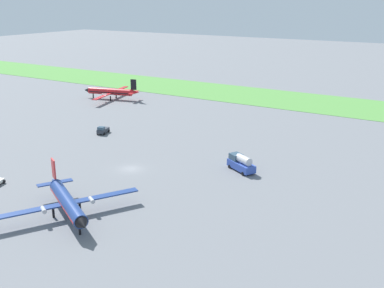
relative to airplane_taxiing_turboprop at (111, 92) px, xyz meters
name	(u,v)px	position (x,y,z in m)	size (l,w,h in m)	color
ground_plane	(131,169)	(46.48, -48.34, -2.56)	(600.00, 600.00, 0.00)	slate
grass_taxiway_strip	(277,98)	(46.48, 29.39, -2.52)	(360.00, 28.00, 0.08)	#549342
airplane_taxiing_turboprop	(111,92)	(0.00, 0.00, 0.00)	(19.79, 22.94, 6.99)	red
airplane_foreground_turboprop	(67,201)	(51.16, -69.60, -0.05)	(17.85, 20.47, 6.85)	navy
fuel_truck_near_gate	(241,163)	(65.35, -37.86, -0.97)	(6.84, 5.28, 3.29)	#334FB2
pushback_tug_midfield	(103,130)	(25.02, -32.33, -1.64)	(2.83, 3.95, 1.95)	#2D333D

